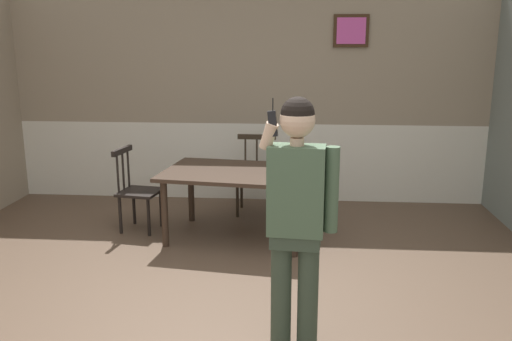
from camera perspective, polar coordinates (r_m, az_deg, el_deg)
The scene contains 6 objects.
ground_plane at distance 4.43m, azimuth -4.74°, elevation -14.34°, with size 6.95×6.95×0.00m, color brown.
room_back_partition at distance 7.09m, azimuth -0.84°, elevation 7.88°, with size 6.25×0.17×2.86m.
dining_table at distance 5.72m, azimuth -1.93°, elevation -0.84°, with size 1.66×1.23×0.74m.
chair_near_window at distance 6.14m, azimuth -12.47°, elevation -2.05°, with size 0.48×0.48×0.93m.
chair_by_doorway at distance 6.63m, azimuth -0.08°, elevation -0.48°, with size 0.49×0.49×0.94m.
person_figure at distance 3.53m, azimuth 4.35°, elevation -4.19°, with size 0.53×0.23×1.73m.
Camera 1 is at (0.66, -3.87, 2.06)m, focal length 37.89 mm.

